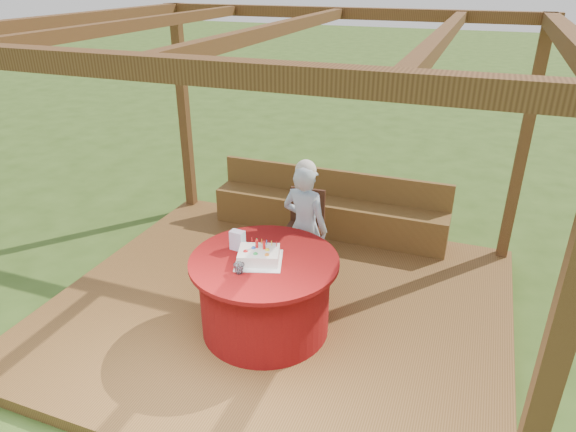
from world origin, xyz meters
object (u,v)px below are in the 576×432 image
object	(u,v)px
bench	(328,213)
elderly_woman	(305,226)
birthday_cake	(259,255)
drinking_glass	(239,269)
gift_bag	(238,240)
table	(265,294)
chair	(305,223)

from	to	relation	value
bench	elderly_woman	xyz separation A→B (m)	(0.12, -1.30, 0.45)
bench	elderly_woman	size ratio (longest dim) A/B	2.10
birthday_cake	drinking_glass	bearing A→B (deg)	-106.67
gift_bag	drinking_glass	bearing A→B (deg)	-56.43
drinking_glass	birthday_cake	bearing A→B (deg)	73.33
table	drinking_glass	distance (m)	0.52
chair	drinking_glass	world-z (taller)	chair
gift_bag	drinking_glass	xyz separation A→B (m)	(0.19, -0.38, -0.05)
chair	drinking_glass	distance (m)	1.69
elderly_woman	gift_bag	bearing A→B (deg)	-117.94
table	chair	distance (m)	1.37
bench	birthday_cake	size ratio (longest dim) A/B	5.90
table	birthday_cake	size ratio (longest dim) A/B	2.66
table	gift_bag	size ratio (longest dim) A/B	7.32
gift_bag	table	bearing A→B (deg)	-9.47
drinking_glass	chair	bearing A→B (deg)	89.17
gift_bag	elderly_woman	bearing A→B (deg)	68.26
bench	table	world-z (taller)	bench
birthday_cake	gift_bag	xyz separation A→B (m)	(-0.27, 0.13, 0.04)
table	elderly_woman	size ratio (longest dim) A/B	0.95
chair	birthday_cake	bearing A→B (deg)	-87.94
table	elderly_woman	distance (m)	0.90
chair	elderly_woman	distance (m)	0.61
table	chair	world-z (taller)	chair
table	gift_bag	bearing A→B (deg)	164.33
table	drinking_glass	xyz separation A→B (m)	(-0.11, -0.29, 0.42)
bench	elderly_woman	bearing A→B (deg)	-84.65
table	birthday_cake	xyz separation A→B (m)	(-0.03, -0.04, 0.43)
elderly_woman	gift_bag	distance (m)	0.86
table	elderly_woman	bearing A→B (deg)	83.29
gift_bag	bench	bearing A→B (deg)	88.52
table	elderly_woman	xyz separation A→B (m)	(0.10, 0.83, 0.33)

